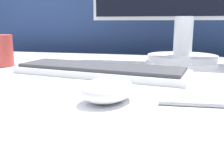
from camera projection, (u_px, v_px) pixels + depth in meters
partition_panel at (143, 92)px, 1.21m from camera, size 5.00×0.03×1.04m
computer_mouse_near at (108, 89)px, 0.42m from camera, size 0.11×0.12×0.04m
keyboard at (100, 70)px, 0.64m from camera, size 0.44×0.19×0.02m
mug at (0, 51)px, 0.76m from camera, size 0.08×0.08×0.09m
pen at (205, 105)px, 0.40m from camera, size 0.14×0.02×0.01m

